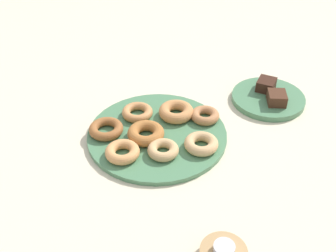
{
  "coord_description": "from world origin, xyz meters",
  "views": [
    {
      "loc": [
        0.76,
        0.34,
        0.68
      ],
      "look_at": [
        0.0,
        0.03,
        0.04
      ],
      "focal_mm": 44.83,
      "sensor_mm": 36.0,
      "label": 1
    }
  ],
  "objects_px": {
    "donut_0": "(122,152)",
    "donut_3": "(163,150)",
    "donut_plate": "(157,134)",
    "donut_5": "(205,115)",
    "donut_4": "(137,112)",
    "cake_plate": "(268,98)",
    "donut_2": "(201,144)",
    "brownie_near": "(266,85)",
    "donut_1": "(176,112)",
    "tealight": "(224,248)",
    "donut_6": "(146,133)",
    "donut_7": "(106,129)",
    "brownie_far": "(277,98)"
  },
  "relations": [
    {
      "from": "donut_0",
      "to": "donut_6",
      "type": "height_order",
      "value": "donut_6"
    },
    {
      "from": "donut_6",
      "to": "brownie_near",
      "type": "xyz_separation_m",
      "value": [
        -0.33,
        0.23,
        0.01
      ]
    },
    {
      "from": "donut_1",
      "to": "cake_plate",
      "type": "distance_m",
      "value": 0.28
    },
    {
      "from": "donut_1",
      "to": "donut_5",
      "type": "distance_m",
      "value": 0.08
    },
    {
      "from": "donut_5",
      "to": "cake_plate",
      "type": "height_order",
      "value": "donut_5"
    },
    {
      "from": "donut_4",
      "to": "donut_plate",
      "type": "bearing_deg",
      "value": 58.95
    },
    {
      "from": "donut_3",
      "to": "donut_6",
      "type": "bearing_deg",
      "value": -121.89
    },
    {
      "from": "donut_4",
      "to": "donut_3",
      "type": "bearing_deg",
      "value": 46.87
    },
    {
      "from": "donut_3",
      "to": "cake_plate",
      "type": "height_order",
      "value": "donut_3"
    },
    {
      "from": "donut_6",
      "to": "tealight",
      "type": "xyz_separation_m",
      "value": [
        0.26,
        0.28,
        0.0
      ]
    },
    {
      "from": "cake_plate",
      "to": "donut_5",
      "type": "bearing_deg",
      "value": -39.12
    },
    {
      "from": "donut_plate",
      "to": "cake_plate",
      "type": "xyz_separation_m",
      "value": [
        -0.27,
        0.23,
        0.0
      ]
    },
    {
      "from": "donut_1",
      "to": "donut_5",
      "type": "relative_size",
      "value": 1.22
    },
    {
      "from": "donut_4",
      "to": "donut_7",
      "type": "bearing_deg",
      "value": -23.93
    },
    {
      "from": "donut_0",
      "to": "tealight",
      "type": "relative_size",
      "value": 2.04
    },
    {
      "from": "donut_5",
      "to": "donut_6",
      "type": "bearing_deg",
      "value": -40.62
    },
    {
      "from": "brownie_far",
      "to": "tealight",
      "type": "bearing_deg",
      "value": 0.32
    },
    {
      "from": "donut_0",
      "to": "brownie_near",
      "type": "height_order",
      "value": "brownie_near"
    },
    {
      "from": "donut_plate",
      "to": "donut_3",
      "type": "xyz_separation_m",
      "value": [
        0.07,
        0.05,
        0.02
      ]
    },
    {
      "from": "donut_1",
      "to": "tealight",
      "type": "height_order",
      "value": "donut_1"
    },
    {
      "from": "donut_0",
      "to": "cake_plate",
      "type": "relative_size",
      "value": 0.4
    },
    {
      "from": "donut_1",
      "to": "brownie_near",
      "type": "height_order",
      "value": "brownie_near"
    },
    {
      "from": "donut_plate",
      "to": "donut_6",
      "type": "height_order",
      "value": "donut_6"
    },
    {
      "from": "donut_1",
      "to": "donut_3",
      "type": "height_order",
      "value": "donut_1"
    },
    {
      "from": "donut_0",
      "to": "donut_1",
      "type": "xyz_separation_m",
      "value": [
        -0.2,
        0.06,
        0.0
      ]
    },
    {
      "from": "donut_6",
      "to": "donut_plate",
      "type": "bearing_deg",
      "value": 149.09
    },
    {
      "from": "donut_plate",
      "to": "donut_3",
      "type": "distance_m",
      "value": 0.08
    },
    {
      "from": "donut_plate",
      "to": "tealight",
      "type": "height_order",
      "value": "tealight"
    },
    {
      "from": "donut_1",
      "to": "donut_5",
      "type": "xyz_separation_m",
      "value": [
        -0.02,
        0.08,
        -0.0
      ]
    },
    {
      "from": "donut_7",
      "to": "brownie_far",
      "type": "xyz_separation_m",
      "value": [
        -0.29,
        0.38,
        0.01
      ]
    },
    {
      "from": "donut_2",
      "to": "brownie_near",
      "type": "relative_size",
      "value": 1.51
    },
    {
      "from": "donut_3",
      "to": "brownie_near",
      "type": "xyz_separation_m",
      "value": [
        -0.37,
        0.17,
        0.01
      ]
    },
    {
      "from": "tealight",
      "to": "brownie_far",
      "type": "bearing_deg",
      "value": -179.68
    },
    {
      "from": "donut_2",
      "to": "donut_4",
      "type": "bearing_deg",
      "value": -106.72
    },
    {
      "from": "donut_7",
      "to": "donut_3",
      "type": "bearing_deg",
      "value": 83.09
    },
    {
      "from": "donut_plate",
      "to": "brownie_far",
      "type": "height_order",
      "value": "brownie_far"
    },
    {
      "from": "donut_7",
      "to": "brownie_far",
      "type": "relative_size",
      "value": 1.58
    },
    {
      "from": "donut_7",
      "to": "brownie_far",
      "type": "height_order",
      "value": "brownie_far"
    },
    {
      "from": "donut_plate",
      "to": "donut_5",
      "type": "height_order",
      "value": "donut_5"
    },
    {
      "from": "donut_7",
      "to": "donut_5",
      "type": "bearing_deg",
      "value": 124.94
    },
    {
      "from": "donut_1",
      "to": "donut_7",
      "type": "relative_size",
      "value": 1.06
    },
    {
      "from": "donut_4",
      "to": "tealight",
      "type": "distance_m",
      "value": 0.47
    },
    {
      "from": "donut_6",
      "to": "tealight",
      "type": "distance_m",
      "value": 0.38
    },
    {
      "from": "donut_0",
      "to": "donut_6",
      "type": "bearing_deg",
      "value": 164.41
    },
    {
      "from": "donut_4",
      "to": "cake_plate",
      "type": "distance_m",
      "value": 0.38
    },
    {
      "from": "donut_4",
      "to": "donut_7",
      "type": "height_order",
      "value": "same"
    },
    {
      "from": "donut_0",
      "to": "donut_3",
      "type": "distance_m",
      "value": 0.1
    },
    {
      "from": "donut_2",
      "to": "tealight",
      "type": "xyz_separation_m",
      "value": [
        0.27,
        0.14,
        0.01
      ]
    },
    {
      "from": "tealight",
      "to": "donut_1",
      "type": "bearing_deg",
      "value": -147.11
    },
    {
      "from": "donut_3",
      "to": "cake_plate",
      "type": "bearing_deg",
      "value": 151.25
    }
  ]
}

